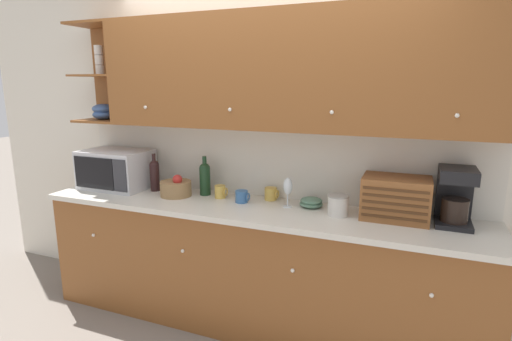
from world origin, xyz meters
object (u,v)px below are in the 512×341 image
Objects in this scene: mug_patterned_third at (220,192)px; wine_bottle at (205,177)px; storage_canister at (338,205)px; microwave at (116,169)px; mug at (242,197)px; fruit_basket at (176,188)px; bread_box at (396,198)px; bowl_stack_on_counter at (311,202)px; mug_blue_second at (271,194)px; wine_glass at (288,187)px; coffee_maker at (455,195)px; second_wine_bottle at (155,174)px.

wine_bottle is at bearing 167.43° from mug_patterned_third.
storage_canister is at bearing -6.19° from wine_bottle.
microwave is 1.17m from mug.
bread_box is at bearing 2.56° from fruit_basket.
mug_blue_second is at bearing 169.30° from bowl_stack_on_counter.
wine_glass is at bearing -5.38° from wine_bottle.
mug is at bearing -170.80° from bowl_stack_on_counter.
bowl_stack_on_counter is at bearing 9.20° from mug.
coffee_maker is (1.98, 0.11, 0.12)m from fruit_basket.
coffee_maker is at bearing 8.91° from storage_canister.
microwave reaches higher than storage_canister.
mug_blue_second is at bearing 6.11° from second_wine_bottle.
microwave is 0.96m from mug_patterned_third.
bread_box is (2.24, 0.04, -0.02)m from microwave.
wine_glass is 0.20m from bowl_stack_on_counter.
microwave is 0.81m from wine_bottle.
mug_patterned_third is (0.35, 0.08, -0.01)m from fruit_basket.
fruit_basket reaches higher than mug_blue_second.
wine_bottle is at bearing 29.68° from fruit_basket.
fruit_basket is 0.91m from wine_glass.
coffee_maker reaches higher than bowl_stack_on_counter.
second_wine_bottle is at bearing 177.18° from mug.
wine_glass is at bearing 2.78° from mug.
bowl_stack_on_counter is 0.93m from coffee_maker.
fruit_basket reaches higher than mug_patterned_third.
coffee_maker reaches higher than wine_bottle.
fruit_basket is at bearing -167.30° from mug_patterned_third.
mug is 0.49× the size of wine_glass.
wine_bottle reaches higher than fruit_basket.
second_wine_bottle is 1.15m from wine_glass.
mug_blue_second is 0.91m from bread_box.
coffee_maker is at bearing 3.10° from fruit_basket.
bread_box reaches higher than mug.
wine_glass is 1.31× the size of bowl_stack_on_counter.
wine_bottle is (0.45, 0.04, 0.00)m from second_wine_bottle.
mug is 0.63× the size of bowl_stack_on_counter.
bread_box is at bearing -1.62° from wine_bottle.
microwave is 0.61m from fruit_basket.
fruit_basket is at bearing -15.68° from second_wine_bottle.
second_wine_bottle is 0.73× the size of bread_box.
wine_glass is 1.52× the size of storage_canister.
mug is 0.51m from bowl_stack_on_counter.
coffee_maker is (0.35, 0.03, 0.05)m from bread_box.
microwave reaches higher than mug.
coffee_maker is (0.71, 0.11, 0.12)m from storage_canister.
wine_glass reaches higher than storage_canister.
second_wine_bottle is at bearing 177.27° from storage_canister.
storage_canister is at bearing -7.74° from wine_glass.
second_wine_bottle is 2.23m from coffee_maker.
microwave is 1.31× the size of bread_box.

